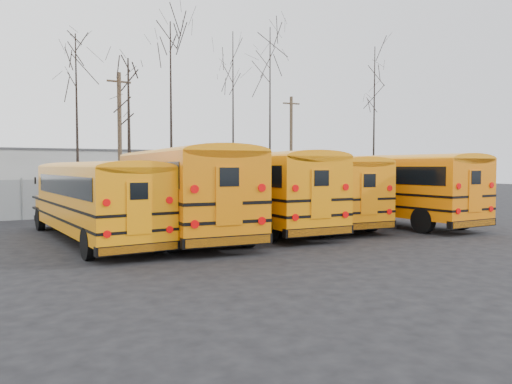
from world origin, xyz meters
TOP-DOWN VIEW (x-y plane):
  - ground at (0.00, 0.00)m, footprint 120.00×120.00m
  - fence at (0.00, 12.00)m, footprint 40.00×0.04m
  - distant_building at (2.00, 32.00)m, footprint 22.00×8.00m
  - bus_a at (-6.53, 2.73)m, footprint 2.78×10.38m
  - bus_b at (-3.30, 3.06)m, footprint 3.97×12.38m
  - bus_c at (0.20, 3.32)m, footprint 3.46×11.87m
  - bus_d at (3.04, 3.57)m, footprint 3.63×11.21m
  - bus_e at (6.42, 2.19)m, footprint 2.71×11.57m
  - utility_pole_left at (-2.08, 15.79)m, footprint 1.50×0.26m
  - utility_pole_right at (12.52, 18.42)m, footprint 1.47×0.29m
  - tree_2 at (-4.92, 14.11)m, footprint 0.26×0.26m
  - tree_3 at (-1.79, 14.80)m, footprint 0.26×0.26m
  - tree_4 at (1.73, 16.99)m, footprint 0.26×0.26m
  - tree_5 at (6.93, 17.88)m, footprint 0.26×0.26m
  - tree_6 at (9.18, 16.32)m, footprint 0.26×0.26m
  - tree_7 at (18.32, 15.04)m, footprint 0.26×0.26m

SIDE VIEW (x-z plane):
  - ground at x=0.00m, z-range 0.00..0.00m
  - fence at x=0.00m, z-range 0.00..2.00m
  - bus_a at x=-6.53m, z-range 0.25..3.13m
  - bus_d at x=3.04m, z-range 0.26..3.35m
  - bus_e at x=6.42m, z-range 0.28..3.51m
  - bus_c at x=0.20m, z-range 0.28..3.56m
  - bus_b at x=-3.30m, z-range 0.29..3.70m
  - distant_building at x=2.00m, z-range 0.00..4.00m
  - utility_pole_right at x=12.52m, z-range 0.11..8.39m
  - utility_pole_left at x=-2.08m, z-range 0.12..8.54m
  - tree_3 at x=-1.79m, z-range 0.00..9.14m
  - tree_2 at x=-4.92m, z-range 0.00..10.02m
  - tree_7 at x=18.32m, z-range 0.00..12.27m
  - tree_4 at x=1.73m, z-range 0.00..12.34m
  - tree_5 at x=6.93m, z-range 0.00..12.59m
  - tree_6 at x=9.18m, z-range 0.00..12.84m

